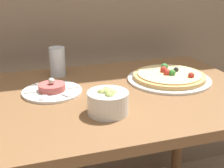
# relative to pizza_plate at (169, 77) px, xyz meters

# --- Properties ---
(dining_table) EXTENTS (1.25, 0.77, 0.77)m
(dining_table) POSITION_rel_pizza_plate_xyz_m (-0.33, -0.06, -0.12)
(dining_table) COLOR brown
(dining_table) RESTS_ON ground_plane
(pizza_plate) EXTENTS (0.35, 0.35, 0.06)m
(pizza_plate) POSITION_rel_pizza_plate_xyz_m (0.00, 0.00, 0.00)
(pizza_plate) COLOR white
(pizza_plate) RESTS_ON dining_table
(tartare_plate) EXTENTS (0.23, 0.23, 0.06)m
(tartare_plate) POSITION_rel_pizza_plate_xyz_m (-0.49, 0.01, -0.00)
(tartare_plate) COLOR white
(tartare_plate) RESTS_ON dining_table
(small_bowl) EXTENTS (0.13, 0.13, 0.09)m
(small_bowl) POSITION_rel_pizza_plate_xyz_m (-0.34, -0.23, 0.03)
(small_bowl) COLOR white
(small_bowl) RESTS_ON dining_table
(drinking_glass) EXTENTS (0.07, 0.07, 0.13)m
(drinking_glass) POSITION_rel_pizza_plate_xyz_m (-0.44, 0.21, 0.05)
(drinking_glass) COLOR silver
(drinking_glass) RESTS_ON dining_table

